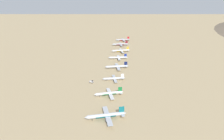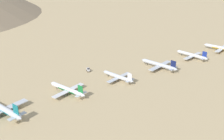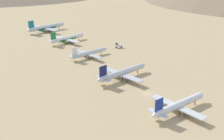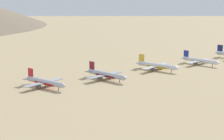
% 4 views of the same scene
% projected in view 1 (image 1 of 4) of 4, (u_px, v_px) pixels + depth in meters
% --- Properties ---
extents(ground_plane, '(1969.70, 1969.70, 0.00)m').
position_uv_depth(ground_plane, '(118.00, 64.00, 375.42)').
color(ground_plane, tan).
extents(parked_jet_0, '(36.66, 29.97, 10.60)m').
position_uv_depth(parked_jet_0, '(123.00, 40.00, 522.93)').
color(parked_jet_0, '#B2B7C1').
rests_on(parked_jet_0, ground).
extents(parked_jet_1, '(38.03, 30.91, 10.97)m').
position_uv_depth(parked_jet_1, '(120.00, 44.00, 483.18)').
color(parked_jet_1, '#B2B7C1').
rests_on(parked_jet_1, ground).
extents(parked_jet_2, '(38.60, 31.52, 11.14)m').
position_uv_depth(parked_jet_2, '(121.00, 51.00, 436.97)').
color(parked_jet_2, silver).
rests_on(parked_jet_2, ground).
extents(parked_jet_3, '(36.66, 29.73, 10.58)m').
position_uv_depth(parked_jet_3, '(118.00, 57.00, 395.91)').
color(parked_jet_3, silver).
rests_on(parked_jet_3, ground).
extents(parked_jet_4, '(39.91, 32.51, 11.50)m').
position_uv_depth(parked_jet_4, '(117.00, 66.00, 351.72)').
color(parked_jet_4, silver).
rests_on(parked_jet_4, ground).
extents(parked_jet_5, '(33.97, 27.68, 9.79)m').
position_uv_depth(parked_jet_5, '(114.00, 78.00, 308.68)').
color(parked_jet_5, silver).
rests_on(parked_jet_5, ground).
extents(parked_jet_6, '(37.58, 30.74, 10.87)m').
position_uv_depth(parked_jet_6, '(109.00, 93.00, 265.55)').
color(parked_jet_6, white).
rests_on(parked_jet_6, ground).
extents(parked_jet_7, '(44.13, 36.07, 12.75)m').
position_uv_depth(parked_jet_7, '(106.00, 115.00, 219.78)').
color(parked_jet_7, silver).
rests_on(parked_jet_7, ground).
extents(service_truck, '(5.70, 4.62, 3.90)m').
position_uv_depth(service_truck, '(91.00, 82.00, 301.37)').
color(service_truck, silver).
rests_on(service_truck, ground).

